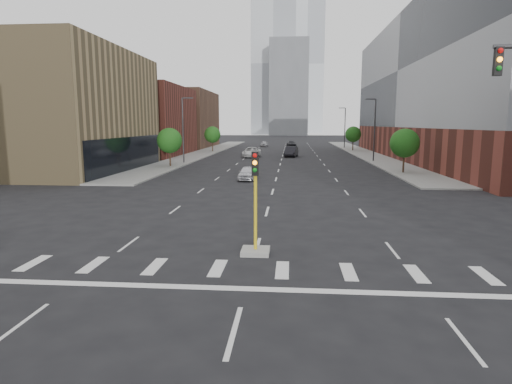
# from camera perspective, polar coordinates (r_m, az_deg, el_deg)

# --- Properties ---
(ground) EXTENTS (400.00, 400.00, 0.00)m
(ground) POSITION_cam_1_polar(r_m,az_deg,el_deg) (10.42, -4.54, -23.01)
(ground) COLOR black
(ground) RESTS_ON ground
(sidewalk_left_far) EXTENTS (5.00, 92.00, 0.15)m
(sidewalk_left_far) POSITION_cam_1_polar(r_m,az_deg,el_deg) (84.51, -6.59, 5.34)
(sidewalk_left_far) COLOR gray
(sidewalk_left_far) RESTS_ON ground
(sidewalk_right_far) EXTENTS (5.00, 92.00, 0.15)m
(sidewalk_right_far) POSITION_cam_1_polar(r_m,az_deg,el_deg) (83.98, 14.00, 5.11)
(sidewalk_right_far) COLOR gray
(sidewalk_right_far) RESTS_ON ground
(building_left_mid) EXTENTS (20.00, 24.00, 14.00)m
(building_left_mid) POSITION_cam_1_polar(r_m,az_deg,el_deg) (56.69, -26.45, 9.65)
(building_left_mid) COLOR #907A51
(building_left_mid) RESTS_ON ground
(building_left_far_a) EXTENTS (20.00, 22.00, 12.00)m
(building_left_far_a) POSITION_cam_1_polar(r_m,az_deg,el_deg) (80.13, -16.72, 9.06)
(building_left_far_a) COLOR brown
(building_left_far_a) RESTS_ON ground
(building_left_far_b) EXTENTS (20.00, 24.00, 13.00)m
(building_left_far_b) POSITION_cam_1_polar(r_m,az_deg,el_deg) (104.80, -11.52, 9.45)
(building_left_far_b) COLOR brown
(building_left_far_b) RESTS_ON ground
(building_right_main) EXTENTS (24.00, 70.00, 22.00)m
(building_right_main) POSITION_cam_1_polar(r_m,az_deg,el_deg) (74.40, 27.49, 12.32)
(building_right_main) COLOR brown
(building_right_main) RESTS_ON ground
(tower_left) EXTENTS (22.00, 22.00, 70.00)m
(tower_left) POSITION_cam_1_polar(r_m,az_deg,el_deg) (230.79, 2.40, 16.43)
(tower_left) COLOR #B2B7BC
(tower_left) RESTS_ON ground
(tower_right) EXTENTS (20.00, 20.00, 80.00)m
(tower_right) POSITION_cam_1_polar(r_m,az_deg,el_deg) (271.04, 6.73, 16.35)
(tower_right) COLOR #B2B7BC
(tower_right) RESTS_ON ground
(tower_mid) EXTENTS (18.00, 18.00, 44.00)m
(tower_mid) POSITION_cam_1_polar(r_m,az_deg,el_deg) (209.36, 4.40, 13.59)
(tower_mid) COLOR slate
(tower_mid) RESTS_ON ground
(median_traffic_signal) EXTENTS (1.20, 1.20, 4.40)m
(median_traffic_signal) POSITION_cam_1_polar(r_m,az_deg,el_deg) (18.31, -0.08, -5.32)
(median_traffic_signal) COLOR #999993
(median_traffic_signal) RESTS_ON ground
(streetlight_right_a) EXTENTS (1.60, 0.22, 9.07)m
(streetlight_right_a) POSITION_cam_1_polar(r_m,az_deg,el_deg) (64.82, 15.47, 8.32)
(streetlight_right_a) COLOR #2D2D30
(streetlight_right_a) RESTS_ON ground
(streetlight_right_b) EXTENTS (1.60, 0.22, 9.07)m
(streetlight_right_b) POSITION_cam_1_polar(r_m,az_deg,el_deg) (99.43, 11.72, 8.62)
(streetlight_right_b) COLOR #2D2D30
(streetlight_right_b) RESTS_ON ground
(streetlight_left) EXTENTS (1.60, 0.22, 9.07)m
(streetlight_left) POSITION_cam_1_polar(r_m,az_deg,el_deg) (60.57, -9.64, 8.48)
(streetlight_left) COLOR #2D2D30
(streetlight_left) RESTS_ON ground
(tree_left_near) EXTENTS (3.20, 3.20, 4.85)m
(tree_left_near) POSITION_cam_1_polar(r_m,az_deg,el_deg) (55.93, -11.46, 6.73)
(tree_left_near) COLOR #382619
(tree_left_near) RESTS_ON ground
(tree_left_far) EXTENTS (3.20, 3.20, 4.85)m
(tree_left_far) POSITION_cam_1_polar(r_m,az_deg,el_deg) (85.15, -5.83, 7.62)
(tree_left_far) COLOR #382619
(tree_left_far) RESTS_ON ground
(tree_right_near) EXTENTS (3.20, 3.20, 4.85)m
(tree_right_near) POSITION_cam_1_polar(r_m,az_deg,el_deg) (50.34, 19.21, 6.17)
(tree_right_near) COLOR #382619
(tree_right_near) RESTS_ON ground
(tree_right_far) EXTENTS (3.20, 3.20, 4.85)m
(tree_right_far) POSITION_cam_1_polar(r_m,az_deg,el_deg) (89.61, 12.83, 7.51)
(tree_right_far) COLOR #382619
(tree_right_far) RESTS_ON ground
(car_near_left) EXTENTS (1.86, 4.08, 1.36)m
(car_near_left) POSITION_cam_1_polar(r_m,az_deg,el_deg) (42.48, -1.12, 2.54)
(car_near_left) COLOR silver
(car_near_left) RESTS_ON ground
(car_mid_right) EXTENTS (2.50, 5.38, 1.71)m
(car_mid_right) POSITION_cam_1_polar(r_m,az_deg,el_deg) (72.66, 4.72, 5.38)
(car_mid_right) COLOR black
(car_mid_right) RESTS_ON ground
(car_far_left) EXTENTS (2.82, 5.98, 1.65)m
(car_far_left) POSITION_cam_1_polar(r_m,az_deg,el_deg) (71.46, -0.58, 5.33)
(car_far_left) COLOR silver
(car_far_left) RESTS_ON ground
(car_deep_right) EXTENTS (2.61, 4.89, 1.35)m
(car_deep_right) POSITION_cam_1_polar(r_m,az_deg,el_deg) (105.79, 4.73, 6.44)
(car_deep_right) COLOR black
(car_deep_right) RESTS_ON ground
(car_distant) EXTENTS (1.66, 4.03, 1.37)m
(car_distant) POSITION_cam_1_polar(r_m,az_deg,el_deg) (104.66, 1.12, 6.45)
(car_distant) COLOR #9E9EA2
(car_distant) RESTS_ON ground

